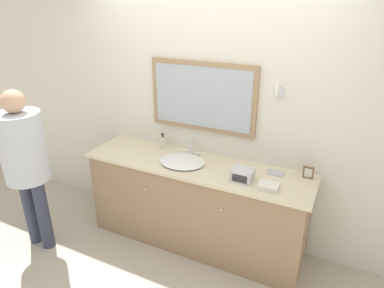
{
  "coord_description": "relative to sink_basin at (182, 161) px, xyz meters",
  "views": [
    {
      "loc": [
        1.24,
        -2.3,
        2.34
      ],
      "look_at": [
        -0.04,
        0.3,
        1.09
      ],
      "focal_mm": 32.0,
      "sensor_mm": 36.0,
      "label": 1
    }
  ],
  "objects": [
    {
      "name": "ground_plane",
      "position": [
        0.13,
        -0.28,
        -0.91
      ],
      "size": [
        14.0,
        14.0,
        0.0
      ],
      "primitive_type": "plane",
      "color": "#B2A893"
    },
    {
      "name": "wall_back",
      "position": [
        0.13,
        0.34,
        0.37
      ],
      "size": [
        8.0,
        0.18,
        2.55
      ],
      "color": "silver",
      "rests_on": "ground_plane"
    },
    {
      "name": "metal_tray",
      "position": [
        0.85,
        0.17,
        -0.01
      ],
      "size": [
        0.14,
        0.11,
        0.01
      ],
      "color": "#ADADB2",
      "rests_on": "vanity_counter"
    },
    {
      "name": "soap_bottle",
      "position": [
        -0.34,
        0.22,
        0.05
      ],
      "size": [
        0.06,
        0.06,
        0.16
      ],
      "color": "beige",
      "rests_on": "vanity_counter"
    },
    {
      "name": "appliance_box",
      "position": [
        0.62,
        -0.07,
        0.03
      ],
      "size": [
        0.18,
        0.16,
        0.1
      ],
      "color": "#BCBCC1",
      "rests_on": "vanity_counter"
    },
    {
      "name": "sink_basin",
      "position": [
        0.0,
        0.0,
        0.0
      ],
      "size": [
        0.44,
        0.42,
        0.17
      ],
      "color": "white",
      "rests_on": "vanity_counter"
    },
    {
      "name": "vanity_counter",
      "position": [
        0.13,
        0.02,
        -0.46
      ],
      "size": [
        2.19,
        0.59,
        0.89
      ],
      "color": "#937556",
      "rests_on": "ground_plane"
    },
    {
      "name": "person",
      "position": [
        -1.27,
        -0.7,
        0.09
      ],
      "size": [
        0.4,
        0.4,
        1.61
      ],
      "color": "#33384C",
      "rests_on": "ground_plane"
    },
    {
      "name": "hand_towel_near_sink",
      "position": [
        0.86,
        -0.12,
        0.0
      ],
      "size": [
        0.17,
        0.13,
        0.04
      ],
      "color": "silver",
      "rests_on": "vanity_counter"
    },
    {
      "name": "picture_frame",
      "position": [
        1.12,
        0.21,
        0.04
      ],
      "size": [
        0.09,
        0.01,
        0.11
      ],
      "color": "brown",
      "rests_on": "vanity_counter"
    }
  ]
}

